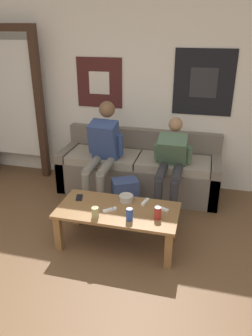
# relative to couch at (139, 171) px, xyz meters

# --- Properties ---
(wall_back) EXTENTS (10.00, 0.07, 2.55)m
(wall_back) POSITION_rel_couch_xyz_m (-0.22, 0.36, 0.98)
(wall_back) COLOR white
(wall_back) RESTS_ON ground_plane
(door_frame) EXTENTS (1.00, 0.10, 2.15)m
(door_frame) POSITION_rel_couch_xyz_m (-1.93, 0.14, 0.90)
(door_frame) COLOR #382319
(door_frame) RESTS_ON ground_plane
(couch) EXTENTS (2.14, 0.71, 0.81)m
(couch) POSITION_rel_couch_xyz_m (0.00, 0.00, 0.00)
(couch) COLOR #70665B
(couch) RESTS_ON ground_plane
(coffee_table) EXTENTS (1.23, 0.60, 0.42)m
(coffee_table) POSITION_rel_couch_xyz_m (0.05, -1.25, 0.05)
(coffee_table) COLOR olive
(coffee_table) RESTS_ON ground_plane
(person_seated_adult) EXTENTS (0.47, 0.91, 1.26)m
(person_seated_adult) POSITION_rel_couch_xyz_m (-0.39, -0.36, 0.40)
(person_seated_adult) COLOR gray
(person_seated_adult) RESTS_ON ground_plane
(person_seated_teen) EXTENTS (0.47, 0.90, 1.10)m
(person_seated_teen) POSITION_rel_couch_xyz_m (0.47, -0.36, 0.32)
(person_seated_teen) COLOR #2D2D33
(person_seated_teen) RESTS_ON ground_plane
(backpack) EXTENTS (0.37, 0.33, 0.46)m
(backpack) POSITION_rel_couch_xyz_m (-0.02, -0.67, -0.07)
(backpack) COLOR navy
(backpack) RESTS_ON ground_plane
(ceramic_bowl) EXTENTS (0.15, 0.15, 0.07)m
(ceramic_bowl) POSITION_rel_couch_xyz_m (0.09, -1.07, 0.16)
(ceramic_bowl) COLOR #B7B2A8
(ceramic_bowl) RESTS_ON coffee_table
(pillar_candle) EXTENTS (0.07, 0.07, 0.12)m
(pillar_candle) POSITION_rel_couch_xyz_m (-0.12, -1.44, 0.17)
(pillar_candle) COLOR tan
(pillar_candle) RESTS_ON coffee_table
(drink_can_blue) EXTENTS (0.07, 0.07, 0.12)m
(drink_can_blue) POSITION_rel_couch_xyz_m (0.21, -1.41, 0.18)
(drink_can_blue) COLOR #28479E
(drink_can_blue) RESTS_ON coffee_table
(drink_can_red) EXTENTS (0.07, 0.07, 0.12)m
(drink_can_red) POSITION_rel_couch_xyz_m (0.47, -1.32, 0.18)
(drink_can_red) COLOR maroon
(drink_can_red) RESTS_ON coffee_table
(game_controller_near_left) EXTENTS (0.14, 0.09, 0.03)m
(game_controller_near_left) POSITION_rel_couch_xyz_m (0.48, -1.15, 0.13)
(game_controller_near_left) COLOR white
(game_controller_near_left) RESTS_ON coffee_table
(game_controller_near_right) EXTENTS (0.07, 0.15, 0.03)m
(game_controller_near_right) POSITION_rel_couch_xyz_m (0.29, -1.05, 0.13)
(game_controller_near_right) COLOR white
(game_controller_near_right) RESTS_ON coffee_table
(game_controller_far_center) EXTENTS (0.13, 0.12, 0.03)m
(game_controller_far_center) POSITION_rel_couch_xyz_m (-0.02, -1.30, 0.13)
(game_controller_far_center) COLOR white
(game_controller_far_center) RESTS_ON coffee_table
(cell_phone) EXTENTS (0.10, 0.15, 0.01)m
(cell_phone) POSITION_rel_couch_xyz_m (-0.42, -1.13, 0.13)
(cell_phone) COLOR black
(cell_phone) RESTS_ON coffee_table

